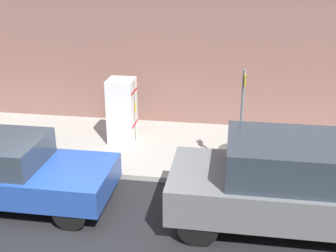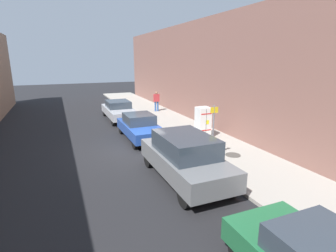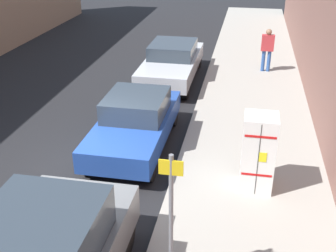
# 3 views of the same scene
# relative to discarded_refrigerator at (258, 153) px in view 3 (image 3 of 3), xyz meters

# --- Properties ---
(ground_plane) EXTENTS (80.00, 80.00, 0.00)m
(ground_plane) POSITION_rel_discarded_refrigerator_xyz_m (4.01, 0.11, -1.01)
(ground_plane) COLOR black
(sidewalk_slab) EXTENTS (3.60, 44.00, 0.13)m
(sidewalk_slab) POSITION_rel_discarded_refrigerator_xyz_m (0.11, 0.11, -0.94)
(sidewalk_slab) COLOR #9E998E
(sidewalk_slab) RESTS_ON ground
(discarded_refrigerator) EXTENTS (0.72, 0.70, 1.76)m
(discarded_refrigerator) POSITION_rel_discarded_refrigerator_xyz_m (0.00, 0.00, 0.00)
(discarded_refrigerator) COLOR white
(discarded_refrigerator) RESTS_ON sidewalk_slab
(street_sign_post) EXTENTS (0.36, 0.07, 2.46)m
(street_sign_post) POSITION_rel_discarded_refrigerator_xyz_m (1.34, 3.14, 0.50)
(street_sign_post) COLOR slate
(street_sign_post) RESTS_ON sidewalk_slab
(pedestrian_walking_far) EXTENTS (0.48, 0.22, 1.68)m
(pedestrian_walking_far) POSITION_rel_discarded_refrigerator_xyz_m (-0.35, -8.35, 0.09)
(pedestrian_walking_far) COLOR #2D5193
(pedestrian_walking_far) RESTS_ON sidewalk_slab
(parked_sedan_silver) EXTENTS (1.85, 4.70, 1.40)m
(parked_sedan_silver) POSITION_rel_discarded_refrigerator_xyz_m (3.18, -7.00, -0.28)
(parked_sedan_silver) COLOR silver
(parked_sedan_silver) RESTS_ON ground
(parked_hatchback_blue) EXTENTS (1.76, 4.19, 1.42)m
(parked_hatchback_blue) POSITION_rel_discarded_refrigerator_xyz_m (3.18, -1.58, -0.28)
(parked_hatchback_blue) COLOR #23479E
(parked_hatchback_blue) RESTS_ON ground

